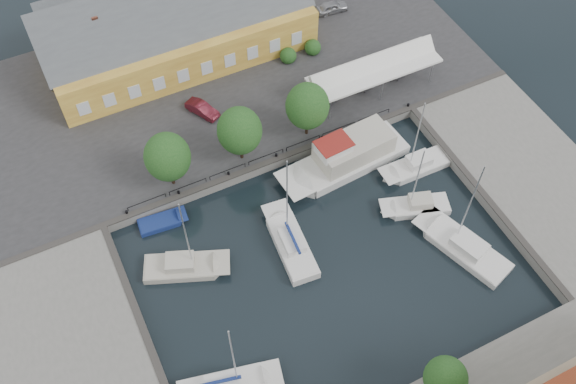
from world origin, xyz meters
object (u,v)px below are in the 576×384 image
at_px(car_red, 202,109).
at_px(east_boat_c, 463,248).
at_px(west_boat_b, 185,267).
at_px(launch_nw, 162,223).
at_px(east_boat_b, 416,207).
at_px(warehouse, 172,31).
at_px(tent_canopy, 374,70).
at_px(trawler, 348,157).
at_px(car_silver, 332,7).
at_px(east_boat_a, 415,167).
at_px(center_sailboat, 291,244).

height_order(car_red, east_boat_c, east_boat_c).
relative_size(west_boat_b, launch_nw, 2.24).
height_order(car_red, east_boat_b, east_boat_b).
bearing_deg(warehouse, tent_canopy, -39.86).
bearing_deg(east_boat_c, west_boat_b, 158.37).
height_order(warehouse, launch_nw, warehouse).
bearing_deg(trawler, launch_nw, 175.69).
relative_size(trawler, launch_nw, 2.96).
relative_size(warehouse, west_boat_b, 2.75).
bearing_deg(warehouse, west_boat_b, -109.13).
bearing_deg(east_boat_b, car_silver, 77.77).
height_order(east_boat_c, launch_nw, east_boat_c).
relative_size(tent_canopy, east_boat_b, 1.53).
height_order(trawler, east_boat_c, east_boat_c).
distance_m(car_silver, east_boat_a, 23.68).
height_order(east_boat_b, west_boat_b, west_boat_b).
bearing_deg(launch_nw, east_boat_b, -22.35).
bearing_deg(trawler, east_boat_b, -67.48).
xyz_separation_m(tent_canopy, trawler, (-6.84, -7.00, -2.67)).
bearing_deg(car_silver, warehouse, 91.96).
relative_size(warehouse, car_silver, 7.46).
relative_size(car_red, west_boat_b, 0.36).
bearing_deg(trawler, warehouse, 115.07).
relative_size(east_boat_c, west_boat_b, 1.13).
distance_m(trawler, west_boat_b, 18.82).
xyz_separation_m(car_red, west_boat_b, (-7.98, -15.56, -1.35)).
xyz_separation_m(center_sailboat, east_boat_b, (12.22, -1.54, -0.10)).
bearing_deg(center_sailboat, car_silver, 54.94).
height_order(car_silver, trawler, trawler).
xyz_separation_m(car_red, east_boat_c, (14.88, -24.63, -1.35)).
bearing_deg(east_boat_a, car_red, 136.76).
bearing_deg(launch_nw, car_silver, 33.83).
height_order(tent_canopy, trawler, trawler).
bearing_deg(car_silver, east_boat_c, 176.94).
xyz_separation_m(trawler, east_boat_a, (5.60, -3.48, -0.75)).
relative_size(car_silver, trawler, 0.28).
distance_m(warehouse, car_red, 9.73).
relative_size(east_boat_c, launch_nw, 2.52).
bearing_deg(tent_canopy, east_boat_b, -104.40).
height_order(car_silver, center_sailboat, center_sailboat).
distance_m(east_boat_b, west_boat_b, 21.78).
distance_m(car_red, west_boat_b, 17.54).
bearing_deg(east_boat_a, east_boat_c, -96.64).
relative_size(trawler, east_boat_c, 1.17).
bearing_deg(east_boat_a, trawler, 148.14).
xyz_separation_m(warehouse, tent_canopy, (16.60, -13.86, -0.74)).
height_order(east_boat_a, launch_nw, east_boat_a).
relative_size(car_red, east_boat_a, 0.37).
height_order(car_red, east_boat_a, east_boat_a).
height_order(car_red, west_boat_b, west_boat_b).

